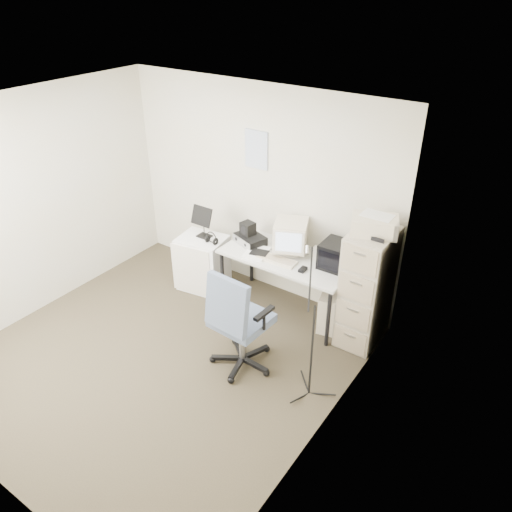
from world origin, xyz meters
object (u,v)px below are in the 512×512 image
Objects in this scene: office_chair at (242,318)px; side_cart at (203,263)px; desk at (286,284)px; filing_cabinet at (367,288)px.

office_chair is 1.54m from side_cart.
office_chair reaches higher than desk.
filing_cabinet is at bearing -3.86° from side_cart.
desk is at bearing -178.19° from filing_cabinet.
desk is 1.13m from side_cart.
filing_cabinet reaches higher than desk.
filing_cabinet is at bearing 55.72° from office_chair.
filing_cabinet reaches higher than side_cart.
side_cart is at bearing -174.90° from filing_cabinet.
desk is 1.06m from office_chair.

